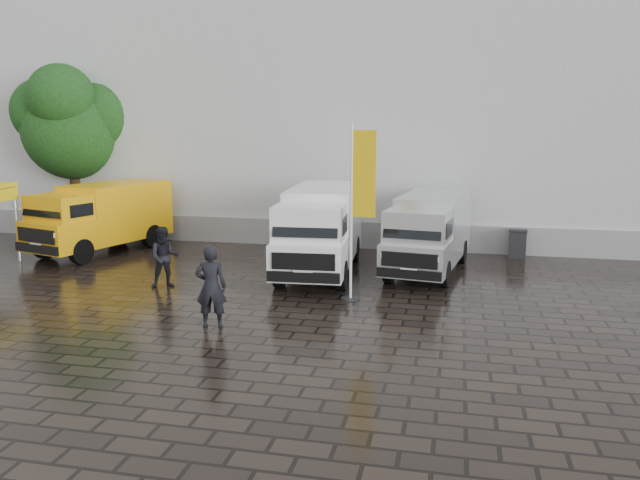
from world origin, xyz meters
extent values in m
plane|color=black|center=(0.00, 0.00, 0.00)|extent=(120.00, 120.00, 0.00)
cube|color=silver|center=(2.00, 16.00, 6.00)|extent=(44.00, 16.00, 12.00)
cube|color=gray|center=(2.00, 7.95, 0.50)|extent=(44.00, 0.15, 1.00)
cylinder|color=silver|center=(-11.06, 3.22, 1.26)|extent=(0.10, 0.10, 2.53)
cylinder|color=black|center=(0.79, 1.03, 0.02)|extent=(0.50, 0.50, 0.04)
cylinder|color=white|center=(0.79, 1.03, 2.33)|extent=(0.07, 0.07, 4.66)
cube|color=#E6B50C|center=(1.12, 1.03, 3.35)|extent=(0.60, 0.03, 2.23)
cylinder|color=black|center=(-11.94, 8.08, 1.81)|extent=(0.51, 0.51, 3.63)
sphere|color=#113814|center=(-11.94, 8.08, 4.35)|extent=(3.99, 3.99, 3.99)
sphere|color=#113814|center=(-12.54, 8.98, 5.99)|extent=(2.35, 2.35, 2.35)
cube|color=black|center=(5.60, 7.48, 0.50)|extent=(0.64, 0.64, 1.00)
imported|color=black|center=(-1.94, -1.97, 0.97)|extent=(0.79, 0.61, 1.94)
imported|color=black|center=(-4.61, 1.12, 0.88)|extent=(1.07, 0.99, 1.76)
camera|label=1|loc=(3.48, -14.88, 4.66)|focal=35.00mm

